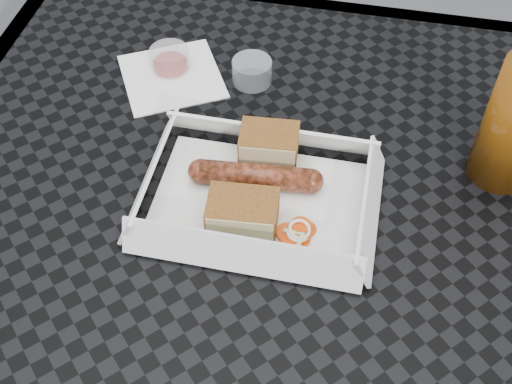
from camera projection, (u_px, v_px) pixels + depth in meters
The scene contains 9 objects.
patio_table at pixel (254, 252), 0.74m from camera, with size 0.80×0.80×0.74m.
food_tray at pixel (258, 201), 0.69m from camera, with size 0.22×0.15×0.00m, color white.
bratwurst at pixel (255, 176), 0.69m from camera, with size 0.15×0.04×0.03m.
bread_near at pixel (269, 145), 0.71m from camera, with size 0.06×0.05×0.04m, color brown.
bread_far at pixel (243, 213), 0.65m from camera, with size 0.07×0.05×0.04m, color brown.
veg_garnish at pixel (300, 238), 0.65m from camera, with size 0.03×0.03×0.00m.
napkin at pixel (172, 77), 0.82m from camera, with size 0.12×0.12×0.00m, color white.
condiment_cup_sauce at pixel (170, 60), 0.82m from camera, with size 0.05×0.05×0.03m, color maroon.
condiment_cup_empty at pixel (252, 71), 0.80m from camera, with size 0.05×0.05×0.03m, color silver.
Camera 1 is at (0.09, -0.40, 1.29)m, focal length 45.00 mm.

